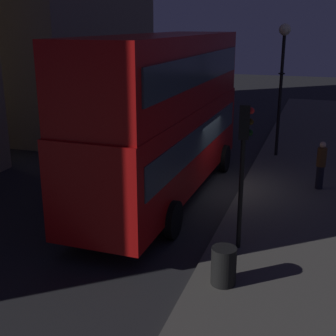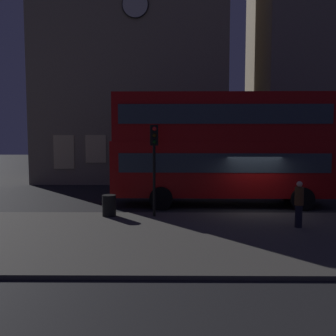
{
  "view_description": "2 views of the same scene",
  "coord_description": "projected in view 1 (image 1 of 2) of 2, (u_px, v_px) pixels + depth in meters",
  "views": [
    {
      "loc": [
        -15.73,
        -3.46,
        5.83
      ],
      "look_at": [
        -3.29,
        0.71,
        1.71
      ],
      "focal_mm": 49.58,
      "sensor_mm": 36.0,
      "label": 1
    },
    {
      "loc": [
        -3.81,
        -19.13,
        3.84
      ],
      "look_at": [
        -4.0,
        0.8,
        1.92
      ],
      "focal_mm": 45.02,
      "sensor_mm": 36.0,
      "label": 2
    }
  ],
  "objects": [
    {
      "name": "litter_bin",
      "position": [
        224.0,
        266.0,
        10.5
      ],
      "size": [
        0.58,
        0.58,
        0.89
      ],
      "primitive_type": "cylinder",
      "color": "black",
      "rests_on": "sidewalk_slab"
    },
    {
      "name": "ground_plane",
      "position": [
        215.0,
        189.0,
        17.02
      ],
      "size": [
        80.0,
        80.0,
        0.0
      ],
      "primitive_type": "plane",
      "color": "#232326"
    },
    {
      "name": "traffic_light_far_side",
      "position": [
        159.0,
        81.0,
        24.71
      ],
      "size": [
        0.38,
        0.4,
        4.02
      ],
      "rotation": [
        0.0,
        0.0,
        3.43
      ],
      "color": "black",
      "rests_on": "ground"
    },
    {
      "name": "traffic_light_near_kerb",
      "position": [
        244.0,
        147.0,
        11.53
      ],
      "size": [
        0.36,
        0.38,
        3.83
      ],
      "rotation": [
        0.0,
        0.0,
        0.17
      ],
      "color": "black",
      "rests_on": "sidewalk_slab"
    },
    {
      "name": "pedestrian",
      "position": [
        321.0,
        165.0,
        16.46
      ],
      "size": [
        0.33,
        0.33,
        1.74
      ],
      "rotation": [
        0.0,
        0.0,
        2.77
      ],
      "color": "black",
      "rests_on": "sidewalk_slab"
    },
    {
      "name": "double_decker_bus",
      "position": [
        164.0,
        110.0,
        15.32
      ],
      "size": [
        10.82,
        2.98,
        5.48
      ],
      "rotation": [
        0.0,
        0.0,
        -0.01
      ],
      "color": "#9E0C0C",
      "rests_on": "ground"
    },
    {
      "name": "street_lamp",
      "position": [
        283.0,
        61.0,
        19.73
      ],
      "size": [
        0.5,
        0.5,
        5.7
      ],
      "color": "black",
      "rests_on": "sidewalk_slab"
    }
  ]
}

